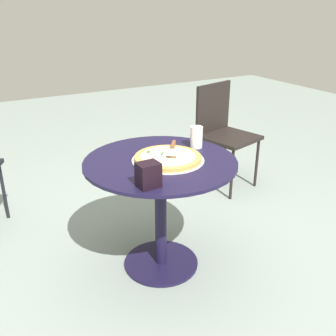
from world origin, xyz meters
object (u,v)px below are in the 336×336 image
object	(u,v)px
pizza_server	(172,148)
napkin_dispenser	(148,175)
drinking_cup	(196,137)
patio_chair_near	(223,128)
pizza_on_tray	(168,158)
patio_table	(161,191)

from	to	relation	value
pizza_server	napkin_dispenser	xyz separation A→B (m)	(-0.28, 0.29, 0.01)
drinking_cup	patio_chair_near	size ratio (longest dim) A/B	0.15
drinking_cup	patio_chair_near	world-z (taller)	patio_chair_near
pizza_on_tray	napkin_dispenser	distance (m)	0.35
pizza_on_tray	napkin_dispenser	size ratio (longest dim) A/B	3.32
pizza_on_tray	pizza_server	size ratio (longest dim) A/B	2.02
pizza_server	pizza_on_tray	bearing A→B (deg)	127.85
patio_table	drinking_cup	distance (m)	0.39
drinking_cup	patio_table	bearing A→B (deg)	105.45
pizza_on_tray	napkin_dispenser	bearing A→B (deg)	135.33
pizza_on_tray	pizza_server	xyz separation A→B (m)	(0.04, -0.05, 0.04)
patio_table	patio_chair_near	world-z (taller)	patio_chair_near
patio_table	patio_chair_near	xyz separation A→B (m)	(0.77, -1.01, 0.01)
patio_table	drinking_cup	bearing A→B (deg)	-74.55
drinking_cup	patio_chair_near	distance (m)	1.03
patio_table	drinking_cup	xyz separation A→B (m)	(0.08, -0.29, 0.25)
patio_table	napkin_dispenser	distance (m)	0.41
drinking_cup	patio_chair_near	xyz separation A→B (m)	(0.69, -0.72, -0.24)
patio_chair_near	napkin_dispenser	bearing A→B (deg)	130.42
pizza_on_tray	pizza_server	world-z (taller)	pizza_server
pizza_on_tray	drinking_cup	bearing A→B (deg)	-68.38
pizza_server	napkin_dispenser	size ratio (longest dim) A/B	1.64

